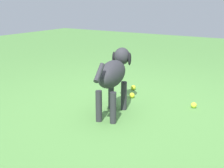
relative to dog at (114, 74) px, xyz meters
name	(u,v)px	position (x,y,z in m)	size (l,w,h in m)	color
ground	(125,112)	(-0.09, 0.09, -0.44)	(14.00, 14.00, 0.00)	#548C42
dog	(114,74)	(0.00, 0.00, 0.00)	(0.96, 0.38, 0.66)	#2D2D33
tennis_ball_0	(133,87)	(-0.84, -0.21, -0.40)	(0.07, 0.07, 0.07)	#C0D529
tennis_ball_1	(194,105)	(-0.61, 0.68, -0.40)	(0.07, 0.07, 0.07)	#D0E434
tennis_ball_2	(132,95)	(-0.54, -0.07, -0.40)	(0.07, 0.07, 0.07)	yellow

